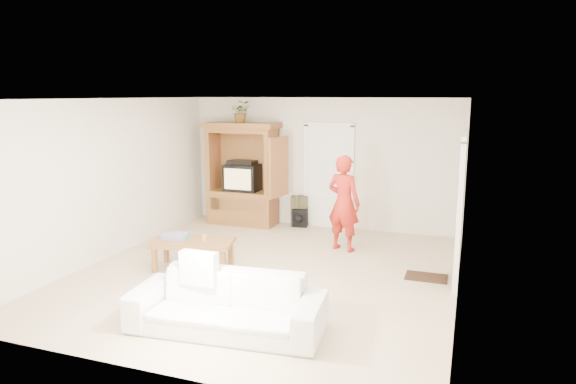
{
  "coord_description": "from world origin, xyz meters",
  "views": [
    {
      "loc": [
        2.8,
        -6.87,
        2.67
      ],
      "look_at": [
        0.13,
        0.6,
        1.15
      ],
      "focal_mm": 32.0,
      "sensor_mm": 36.0,
      "label": 1
    }
  ],
  "objects_px": {
    "sofa": "(227,304)",
    "coffee_table": "(193,244)",
    "man": "(344,203)",
    "armoire": "(244,181)"
  },
  "relations": [
    {
      "from": "sofa",
      "to": "coffee_table",
      "type": "distance_m",
      "value": 2.25
    },
    {
      "from": "sofa",
      "to": "coffee_table",
      "type": "xyz_separation_m",
      "value": [
        -1.43,
        1.74,
        0.07
      ]
    },
    {
      "from": "sofa",
      "to": "coffee_table",
      "type": "relative_size",
      "value": 1.65
    },
    {
      "from": "man",
      "to": "coffee_table",
      "type": "distance_m",
      "value": 2.64
    },
    {
      "from": "armoire",
      "to": "sofa",
      "type": "distance_m",
      "value": 4.99
    },
    {
      "from": "coffee_table",
      "to": "sofa",
      "type": "bearing_deg",
      "value": -63.76
    },
    {
      "from": "man",
      "to": "coffee_table",
      "type": "relative_size",
      "value": 1.25
    },
    {
      "from": "man",
      "to": "sofa",
      "type": "xyz_separation_m",
      "value": [
        -0.52,
        -3.47,
        -0.51
      ]
    },
    {
      "from": "armoire",
      "to": "sofa",
      "type": "bearing_deg",
      "value": -67.86
    },
    {
      "from": "man",
      "to": "armoire",
      "type": "bearing_deg",
      "value": -7.94
    }
  ]
}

